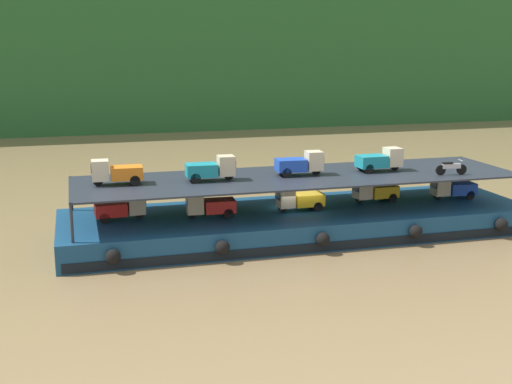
{
  "coord_description": "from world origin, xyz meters",
  "views": [
    {
      "loc": [
        -12.46,
        -35.58,
        11.03
      ],
      "look_at": [
        -2.58,
        0.0,
        2.7
      ],
      "focal_mm": 46.45,
      "sensor_mm": 36.0,
      "label": 1
    }
  ],
  "objects_px": {
    "mini_truck_lower_stern": "(121,207)",
    "mini_truck_lower_aft": "(210,205)",
    "mini_truck_lower_bow": "(452,188)",
    "mini_truck_upper_stern": "(116,172)",
    "mini_truck_lower_mid": "(299,199)",
    "mini_truck_upper_fore": "(300,164)",
    "cargo_barge": "(298,222)",
    "motorcycle_upper_port": "(451,168)",
    "mini_truck_upper_mid": "(211,169)",
    "mini_truck_lower_fore": "(375,191)",
    "mini_truck_upper_bow": "(380,160)"
  },
  "relations": [
    {
      "from": "mini_truck_lower_stern",
      "to": "mini_truck_lower_aft",
      "type": "xyz_separation_m",
      "value": [
        4.82,
        -0.78,
        0.0
      ]
    },
    {
      "from": "mini_truck_lower_bow",
      "to": "mini_truck_upper_stern",
      "type": "xyz_separation_m",
      "value": [
        -20.55,
        0.34,
        2.0
      ]
    },
    {
      "from": "mini_truck_lower_mid",
      "to": "mini_truck_upper_fore",
      "type": "height_order",
      "value": "mini_truck_upper_fore"
    },
    {
      "from": "mini_truck_lower_stern",
      "to": "mini_truck_lower_bow",
      "type": "bearing_deg",
      "value": -1.13
    },
    {
      "from": "cargo_barge",
      "to": "motorcycle_upper_port",
      "type": "bearing_deg",
      "value": -13.1
    },
    {
      "from": "cargo_barge",
      "to": "mini_truck_lower_bow",
      "type": "height_order",
      "value": "mini_truck_lower_bow"
    },
    {
      "from": "mini_truck_upper_mid",
      "to": "mini_truck_upper_fore",
      "type": "height_order",
      "value": "same"
    },
    {
      "from": "mini_truck_lower_mid",
      "to": "mini_truck_upper_mid",
      "type": "xyz_separation_m",
      "value": [
        -5.1,
        0.29,
        2.0
      ]
    },
    {
      "from": "mini_truck_upper_stern",
      "to": "motorcycle_upper_port",
      "type": "bearing_deg",
      "value": -7.34
    },
    {
      "from": "mini_truck_lower_fore",
      "to": "mini_truck_lower_aft",
      "type": "bearing_deg",
      "value": -175.04
    },
    {
      "from": "mini_truck_lower_aft",
      "to": "mini_truck_lower_bow",
      "type": "xyz_separation_m",
      "value": [
        15.55,
        0.38,
        0.0
      ]
    },
    {
      "from": "mini_truck_upper_bow",
      "to": "motorcycle_upper_port",
      "type": "relative_size",
      "value": 1.46
    },
    {
      "from": "mini_truck_lower_stern",
      "to": "motorcycle_upper_port",
      "type": "distance_m",
      "value": 19.09
    },
    {
      "from": "mini_truck_upper_mid",
      "to": "mini_truck_upper_fore",
      "type": "bearing_deg",
      "value": 1.6
    },
    {
      "from": "mini_truck_lower_mid",
      "to": "mini_truck_upper_bow",
      "type": "xyz_separation_m",
      "value": [
        5.24,
        0.36,
        2.0
      ]
    },
    {
      "from": "mini_truck_lower_stern",
      "to": "mini_truck_upper_mid",
      "type": "xyz_separation_m",
      "value": [
        5.02,
        -0.41,
        2.0
      ]
    },
    {
      "from": "cargo_barge",
      "to": "mini_truck_upper_fore",
      "type": "xyz_separation_m",
      "value": [
        0.15,
        0.23,
        3.44
      ]
    },
    {
      "from": "mini_truck_upper_fore",
      "to": "mini_truck_upper_bow",
      "type": "relative_size",
      "value": 1.0
    },
    {
      "from": "mini_truck_lower_aft",
      "to": "mini_truck_upper_bow",
      "type": "relative_size",
      "value": 1.01
    },
    {
      "from": "mini_truck_lower_aft",
      "to": "motorcycle_upper_port",
      "type": "height_order",
      "value": "motorcycle_upper_port"
    },
    {
      "from": "mini_truck_lower_aft",
      "to": "mini_truck_upper_fore",
      "type": "height_order",
      "value": "mini_truck_upper_fore"
    },
    {
      "from": "mini_truck_upper_fore",
      "to": "mini_truck_upper_mid",
      "type": "bearing_deg",
      "value": -178.4
    },
    {
      "from": "mini_truck_lower_fore",
      "to": "mini_truck_upper_fore",
      "type": "height_order",
      "value": "mini_truck_upper_fore"
    },
    {
      "from": "cargo_barge",
      "to": "mini_truck_lower_bow",
      "type": "relative_size",
      "value": 9.85
    },
    {
      "from": "mini_truck_lower_mid",
      "to": "motorcycle_upper_port",
      "type": "xyz_separation_m",
      "value": [
        8.72,
        -1.81,
        1.74
      ]
    },
    {
      "from": "mini_truck_lower_fore",
      "to": "mini_truck_lower_bow",
      "type": "height_order",
      "value": "same"
    },
    {
      "from": "mini_truck_upper_bow",
      "to": "mini_truck_lower_fore",
      "type": "bearing_deg",
      "value": 96.29
    },
    {
      "from": "mini_truck_lower_mid",
      "to": "mini_truck_lower_bow",
      "type": "height_order",
      "value": "same"
    },
    {
      "from": "mini_truck_lower_mid",
      "to": "mini_truck_lower_stern",
      "type": "bearing_deg",
      "value": 176.02
    },
    {
      "from": "cargo_barge",
      "to": "mini_truck_lower_stern",
      "type": "relative_size",
      "value": 9.79
    },
    {
      "from": "mini_truck_lower_fore",
      "to": "mini_truck_upper_mid",
      "type": "height_order",
      "value": "mini_truck_upper_mid"
    },
    {
      "from": "mini_truck_upper_stern",
      "to": "mini_truck_upper_bow",
      "type": "distance_m",
      "value": 15.54
    },
    {
      "from": "mini_truck_lower_fore",
      "to": "mini_truck_lower_bow",
      "type": "distance_m",
      "value": 5.09
    },
    {
      "from": "mini_truck_lower_mid",
      "to": "mini_truck_upper_bow",
      "type": "distance_m",
      "value": 5.62
    },
    {
      "from": "cargo_barge",
      "to": "motorcycle_upper_port",
      "type": "relative_size",
      "value": 14.4
    },
    {
      "from": "mini_truck_lower_aft",
      "to": "mini_truck_lower_mid",
      "type": "bearing_deg",
      "value": 0.81
    },
    {
      "from": "mini_truck_lower_stern",
      "to": "mini_truck_upper_fore",
      "type": "bearing_deg",
      "value": -1.48
    },
    {
      "from": "mini_truck_upper_mid",
      "to": "mini_truck_lower_aft",
      "type": "bearing_deg",
      "value": -118.72
    },
    {
      "from": "mini_truck_lower_bow",
      "to": "mini_truck_upper_mid",
      "type": "distance_m",
      "value": 15.48
    },
    {
      "from": "mini_truck_lower_stern",
      "to": "mini_truck_lower_bow",
      "type": "height_order",
      "value": "same"
    },
    {
      "from": "mini_truck_lower_fore",
      "to": "mini_truck_upper_mid",
      "type": "relative_size",
      "value": 1.0
    },
    {
      "from": "mini_truck_upper_bow",
      "to": "mini_truck_lower_bow",
      "type": "bearing_deg",
      "value": -0.6
    },
    {
      "from": "mini_truck_lower_bow",
      "to": "motorcycle_upper_port",
      "type": "relative_size",
      "value": 1.46
    },
    {
      "from": "motorcycle_upper_port",
      "to": "mini_truck_lower_fore",
      "type": "bearing_deg",
      "value": 143.19
    },
    {
      "from": "mini_truck_lower_aft",
      "to": "mini_truck_upper_stern",
      "type": "distance_m",
      "value": 5.43
    },
    {
      "from": "mini_truck_lower_fore",
      "to": "motorcycle_upper_port",
      "type": "relative_size",
      "value": 1.47
    },
    {
      "from": "cargo_barge",
      "to": "mini_truck_lower_fore",
      "type": "height_order",
      "value": "mini_truck_lower_fore"
    },
    {
      "from": "mini_truck_lower_stern",
      "to": "mini_truck_lower_fore",
      "type": "xyz_separation_m",
      "value": [
        15.31,
        0.13,
        0.0
      ]
    },
    {
      "from": "mini_truck_lower_mid",
      "to": "mini_truck_upper_mid",
      "type": "distance_m",
      "value": 5.49
    },
    {
      "from": "mini_truck_lower_fore",
      "to": "mini_truck_upper_bow",
      "type": "height_order",
      "value": "mini_truck_upper_bow"
    }
  ]
}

